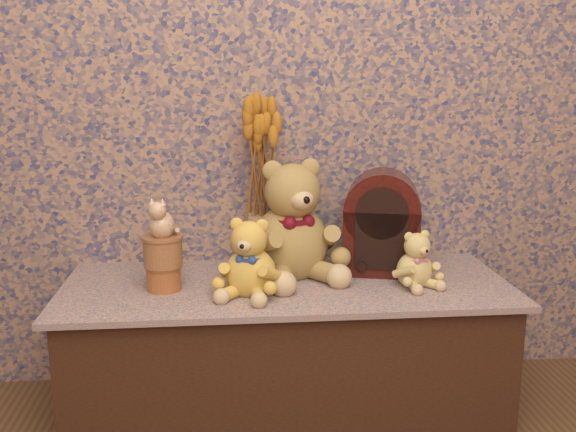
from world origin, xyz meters
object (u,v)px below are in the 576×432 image
teddy_large (290,214)px  cathedral_radio (382,222)px  teddy_small (415,256)px  biscuit_tin_lower (164,278)px  ceramic_vase (263,242)px  cat_figurine (161,216)px  teddy_medium (250,253)px

teddy_large → cathedral_radio: teddy_large is taller
teddy_small → biscuit_tin_lower: (-0.82, 0.03, -0.06)m
ceramic_vase → cat_figurine: 0.41m
teddy_medium → biscuit_tin_lower: bearing=-173.3°
cat_figurine → teddy_medium: bearing=-0.2°
teddy_small → cat_figurine: bearing=158.3°
cathedral_radio → cat_figurine: bearing=-155.9°
teddy_small → teddy_large: bearing=140.2°
teddy_large → ceramic_vase: 0.17m
teddy_medium → cat_figurine: size_ratio=1.98×
teddy_small → cathedral_radio: bearing=94.9°
cathedral_radio → teddy_large: bearing=-163.0°
ceramic_vase → cat_figurine: bearing=-150.1°
ceramic_vase → biscuit_tin_lower: (-0.33, -0.19, -0.06)m
teddy_large → cat_figurine: 0.44m
teddy_medium → teddy_small: size_ratio=1.33×
teddy_large → ceramic_vase: bearing=123.1°
biscuit_tin_lower → teddy_medium: bearing=-13.1°
cathedral_radio → cat_figurine: (-0.74, -0.13, 0.06)m
teddy_large → cathedral_radio: bearing=-14.5°
biscuit_tin_lower → cat_figurine: 0.20m
teddy_small → cat_figurine: (-0.82, 0.03, 0.14)m
biscuit_tin_lower → cat_figurine: (0.00, 0.00, 0.20)m
teddy_large → teddy_small: (0.40, -0.15, -0.12)m
teddy_medium → ceramic_vase: 0.26m
teddy_large → teddy_small: bearing=-38.0°
teddy_medium → cat_figurine: cat_figurine is taller
ceramic_vase → biscuit_tin_lower: size_ratio=1.80×
cathedral_radio → biscuit_tin_lower: size_ratio=3.25×
cathedral_radio → cat_figurine: 0.76m
teddy_medium → ceramic_vase: teddy_medium is taller
ceramic_vase → cathedral_radio: bearing=-8.1°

